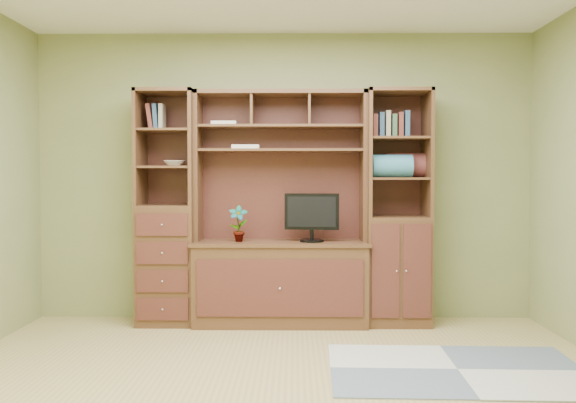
{
  "coord_description": "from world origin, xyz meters",
  "views": [
    {
      "loc": [
        0.1,
        -3.58,
        1.28
      ],
      "look_at": [
        0.04,
        1.2,
        1.1
      ],
      "focal_mm": 38.0,
      "sensor_mm": 36.0,
      "label": 1
    }
  ],
  "objects_px": {
    "left_tower": "(168,207)",
    "right_tower": "(397,208)",
    "monitor": "(312,209)",
    "center_hutch": "(281,208)"
  },
  "relations": [
    {
      "from": "left_tower",
      "to": "right_tower",
      "type": "xyz_separation_m",
      "value": [
        2.02,
        0.0,
        0.0
      ]
    },
    {
      "from": "left_tower",
      "to": "monitor",
      "type": "relative_size",
      "value": 3.54
    },
    {
      "from": "monitor",
      "to": "right_tower",
      "type": "bearing_deg",
      "value": 13.74
    },
    {
      "from": "center_hutch",
      "to": "left_tower",
      "type": "distance_m",
      "value": 1.0
    },
    {
      "from": "center_hutch",
      "to": "right_tower",
      "type": "relative_size",
      "value": 1.0
    },
    {
      "from": "left_tower",
      "to": "center_hutch",
      "type": "bearing_deg",
      "value": -2.29
    },
    {
      "from": "left_tower",
      "to": "monitor",
      "type": "height_order",
      "value": "left_tower"
    },
    {
      "from": "right_tower",
      "to": "monitor",
      "type": "xyz_separation_m",
      "value": [
        -0.75,
        -0.07,
        -0.01
      ]
    },
    {
      "from": "center_hutch",
      "to": "monitor",
      "type": "bearing_deg",
      "value": -7.32
    },
    {
      "from": "center_hutch",
      "to": "right_tower",
      "type": "bearing_deg",
      "value": 2.23
    }
  ]
}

